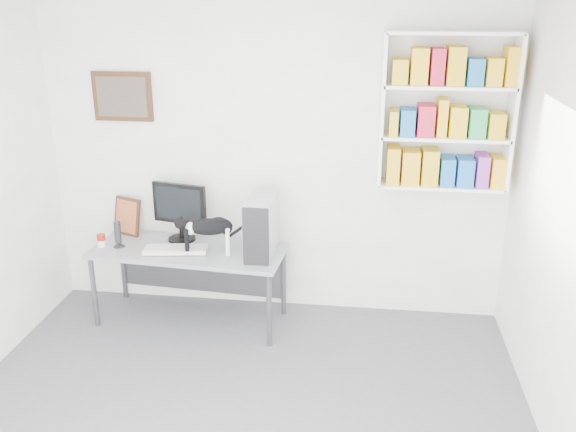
{
  "coord_description": "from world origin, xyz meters",
  "views": [
    {
      "loc": [
        0.78,
        -3.05,
        2.71
      ],
      "look_at": [
        0.19,
        1.53,
        1.04
      ],
      "focal_mm": 38.0,
      "sensor_mm": 36.0,
      "label": 1
    }
  ],
  "objects": [
    {
      "name": "leaning_print",
      "position": [
        -1.32,
        1.87,
        0.85
      ],
      "size": [
        0.3,
        0.21,
        0.35
      ],
      "primitive_type": "cube",
      "rotation": [
        0.0,
        0.0,
        -0.38
      ],
      "color": "#3F2714",
      "rests_on": "desk"
    },
    {
      "name": "pc_tower",
      "position": [
        -0.04,
        1.57,
        0.93
      ],
      "size": [
        0.23,
        0.5,
        0.5
      ],
      "primitive_type": "cube",
      "rotation": [
        0.0,
        0.0,
        -0.01
      ],
      "color": "#A3A4A8",
      "rests_on": "desk"
    },
    {
      "name": "wall_art",
      "position": [
        -1.3,
        1.97,
        1.9
      ],
      "size": [
        0.52,
        0.04,
        0.42
      ],
      "primitive_type": "cube",
      "color": "#3F2714",
      "rests_on": "room"
    },
    {
      "name": "soup_can",
      "position": [
        -1.44,
        1.55,
        0.73
      ],
      "size": [
        0.08,
        0.08,
        0.11
      ],
      "primitive_type": "cylinder",
      "rotation": [
        0.0,
        0.0,
        0.07
      ],
      "color": "#9E1B0D",
      "rests_on": "desk"
    },
    {
      "name": "monitor",
      "position": [
        -0.79,
        1.78,
        0.95
      ],
      "size": [
        0.54,
        0.34,
        0.53
      ],
      "primitive_type": "cube",
      "rotation": [
        0.0,
        0.0,
        -0.22
      ],
      "color": "black",
      "rests_on": "desk"
    },
    {
      "name": "cat",
      "position": [
        -0.47,
        1.49,
        0.85
      ],
      "size": [
        0.56,
        0.27,
        0.33
      ],
      "primitive_type": null,
      "rotation": [
        0.0,
        0.0,
        0.25
      ],
      "color": "black",
      "rests_on": "desk"
    },
    {
      "name": "keyboard",
      "position": [
        -0.77,
        1.52,
        0.7
      ],
      "size": [
        0.55,
        0.27,
        0.04
      ],
      "primitive_type": "cube",
      "rotation": [
        0.0,
        0.0,
        0.14
      ],
      "color": "silver",
      "rests_on": "desk"
    },
    {
      "name": "speaker",
      "position": [
        -1.28,
        1.56,
        0.8
      ],
      "size": [
        0.13,
        0.13,
        0.24
      ],
      "primitive_type": "cylinder",
      "rotation": [
        0.0,
        0.0,
        0.26
      ],
      "color": "black",
      "rests_on": "desk"
    },
    {
      "name": "bookshelf",
      "position": [
        1.4,
        1.85,
        1.85
      ],
      "size": [
        1.03,
        0.28,
        1.24
      ],
      "primitive_type": "cube",
      "color": "white",
      "rests_on": "room"
    },
    {
      "name": "desk",
      "position": [
        -0.68,
        1.59,
        0.34
      ],
      "size": [
        1.68,
        0.77,
        0.68
      ],
      "primitive_type": "cube",
      "rotation": [
        0.0,
        0.0,
        -0.08
      ],
      "color": "gray",
      "rests_on": "room"
    },
    {
      "name": "room",
      "position": [
        0.0,
        0.0,
        1.35
      ],
      "size": [
        4.01,
        4.01,
        2.7
      ],
      "color": "#57585D",
      "rests_on": "ground"
    }
  ]
}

